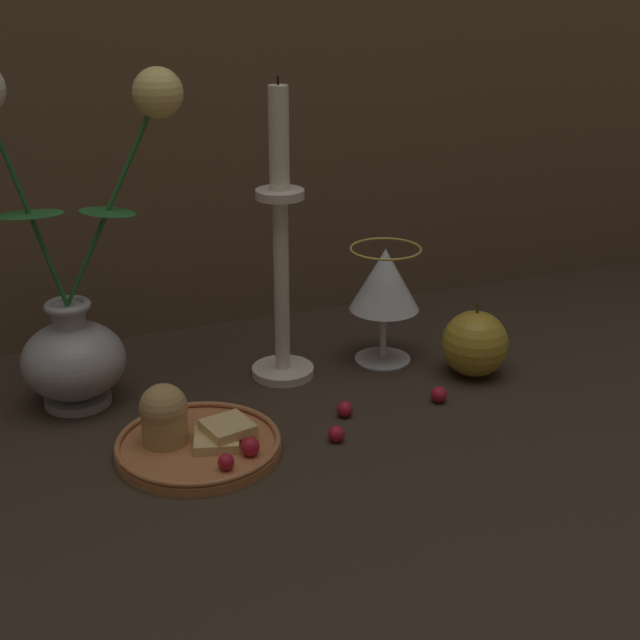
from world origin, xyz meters
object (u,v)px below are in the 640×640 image
Objects in this scene: plate_with_pastries at (191,436)px; candlestick at (281,258)px; wine_glass at (385,283)px; vase at (73,310)px; apple_beside_vase at (475,344)px.

plate_with_pastries is 0.24m from candlestick.
plate_with_pastries is at bearing -155.04° from wine_glass.
vase is 2.57× the size of wine_glass.
vase reaches higher than wine_glass.
plate_with_pastries is 1.15× the size of wine_glass.
vase is at bearing 176.31° from wine_glass.
wine_glass is (0.28, 0.13, 0.08)m from plate_with_pastries.
wine_glass is 0.13m from apple_beside_vase.
vase is 0.37m from wine_glass.
wine_glass is at bearing 24.96° from plate_with_pastries.
vase is at bearing 175.63° from candlestick.
candlestick reaches higher than wine_glass.
plate_with_pastries is 0.32m from wine_glass.
wine_glass is 0.42× the size of candlestick.
candlestick reaches higher than apple_beside_vase.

